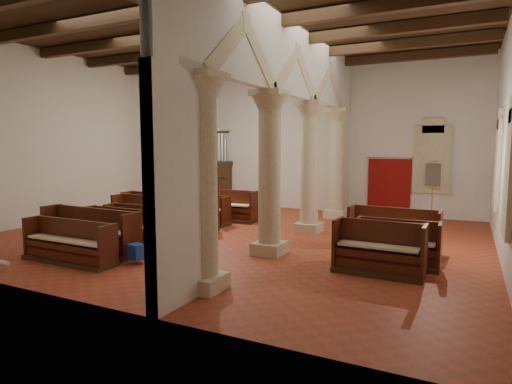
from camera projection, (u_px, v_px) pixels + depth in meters
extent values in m
plane|color=maroon|center=(236.00, 236.00, 12.98)|extent=(14.00, 14.00, 0.00)
plane|color=#332311|center=(235.00, 31.00, 12.31)|extent=(14.00, 14.00, 0.00)
cube|color=silver|center=(305.00, 139.00, 17.98)|extent=(14.00, 0.02, 6.00)
cube|color=silver|center=(64.00, 131.00, 7.30)|extent=(14.00, 0.02, 6.00)
cube|color=silver|center=(70.00, 138.00, 15.74)|extent=(0.02, 12.00, 6.00)
cube|color=silver|center=(509.00, 134.00, 9.55)|extent=(0.02, 12.00, 6.00)
cube|color=beige|center=(204.00, 282.00, 8.16)|extent=(0.75, 0.75, 0.30)
cylinder|color=beige|center=(202.00, 188.00, 7.96)|extent=(0.56, 0.56, 3.30)
cube|color=beige|center=(269.00, 248.00, 10.83)|extent=(0.75, 0.75, 0.30)
cylinder|color=beige|center=(270.00, 177.00, 10.63)|extent=(0.56, 0.56, 3.30)
cube|color=beige|center=(309.00, 227.00, 13.50)|extent=(0.75, 0.75, 0.30)
cylinder|color=beige|center=(310.00, 171.00, 13.30)|extent=(0.56, 0.56, 3.30)
cube|color=beige|center=(335.00, 214.00, 16.17)|extent=(0.75, 0.75, 0.30)
cylinder|color=beige|center=(336.00, 166.00, 15.97)|extent=(0.56, 0.56, 3.30)
cube|color=silver|center=(293.00, 60.00, 11.62)|extent=(0.25, 11.90, 1.93)
cube|color=#306C4E|center=(511.00, 174.00, 8.31)|extent=(0.03, 1.00, 2.20)
cube|color=#306C4E|center=(499.00, 165.00, 11.87)|extent=(0.03, 1.00, 2.20)
cube|color=#306C4E|center=(432.00, 160.00, 15.84)|extent=(1.00, 0.03, 2.20)
cube|color=#352211|center=(209.00, 185.00, 19.76)|extent=(2.00, 0.80, 1.80)
cube|color=#352211|center=(208.00, 163.00, 19.65)|extent=(2.10, 0.85, 0.20)
cube|color=#362011|center=(221.00, 204.00, 19.36)|extent=(0.56, 0.56, 0.11)
cube|color=#362011|center=(221.00, 192.00, 19.30)|extent=(0.27, 0.27, 1.21)
cube|color=#362011|center=(220.00, 178.00, 19.15)|extent=(0.60, 0.50, 0.21)
cube|color=maroon|center=(389.00, 186.00, 16.57)|extent=(1.60, 0.06, 2.10)
cylinder|color=#C78A3E|center=(390.00, 158.00, 16.43)|extent=(1.80, 0.04, 0.04)
cone|color=#352211|center=(431.00, 220.00, 15.28)|extent=(0.34, 0.34, 0.11)
cylinder|color=#C78A3E|center=(433.00, 191.00, 15.16)|extent=(0.04, 0.04, 2.26)
cylinder|color=#C78A3E|center=(434.00, 161.00, 15.04)|extent=(0.24, 0.64, 0.03)
cube|color=navy|center=(433.00, 175.00, 15.08)|extent=(0.50, 0.18, 0.80)
cube|color=#162A99|center=(136.00, 252.00, 9.96)|extent=(0.41, 0.36, 0.35)
cube|color=#153196|center=(165.00, 243.00, 10.88)|extent=(0.36, 0.31, 0.31)
cube|color=#151892|center=(201.00, 225.00, 13.16)|extent=(0.46, 0.42, 0.37)
cylinder|color=white|center=(138.00, 246.00, 10.99)|extent=(0.97, 0.31, 0.10)
cube|color=#352211|center=(70.00, 260.00, 10.07)|extent=(2.56, 0.68, 0.09)
cube|color=#451C0E|center=(67.00, 250.00, 10.00)|extent=(2.41, 0.39, 0.43)
cube|color=#451C0E|center=(74.00, 238.00, 10.17)|extent=(2.41, 0.08, 0.90)
cube|color=#451C0E|center=(34.00, 234.00, 10.59)|extent=(0.07, 0.57, 0.90)
cube|color=#451C0E|center=(108.00, 245.00, 9.48)|extent=(0.07, 0.57, 0.90)
cube|color=beige|center=(67.00, 240.00, 9.98)|extent=(2.32, 0.36, 0.05)
cube|color=#352211|center=(90.00, 250.00, 11.01)|extent=(3.02, 0.85, 0.11)
cube|color=#451F0E|center=(88.00, 239.00, 10.93)|extent=(2.86, 0.52, 0.48)
cube|color=#451F0E|center=(95.00, 227.00, 11.12)|extent=(2.84, 0.17, 1.02)
cube|color=#451F0E|center=(51.00, 224.00, 11.61)|extent=(0.10, 0.65, 1.02)
cube|color=#451F0E|center=(133.00, 234.00, 10.32)|extent=(0.10, 0.65, 1.02)
cube|color=beige|center=(87.00, 229.00, 10.90)|extent=(2.74, 0.47, 0.05)
cube|color=#352211|center=(124.00, 242.00, 11.89)|extent=(2.82, 0.70, 0.09)
cube|color=#4D1B10|center=(123.00, 234.00, 11.82)|extent=(2.67, 0.41, 0.42)
cube|color=#4D1B10|center=(128.00, 224.00, 11.98)|extent=(2.66, 0.11, 0.89)
cube|color=#4D1B10|center=(89.00, 221.00, 12.46)|extent=(0.07, 0.56, 0.89)
cube|color=#4D1B10|center=(164.00, 229.00, 11.25)|extent=(0.07, 0.56, 0.89)
cube|color=beige|center=(123.00, 225.00, 11.79)|extent=(2.56, 0.37, 0.05)
cube|color=#352211|center=(145.00, 239.00, 12.26)|extent=(2.57, 0.81, 0.10)
cube|color=#441D0E|center=(144.00, 231.00, 12.19)|extent=(2.41, 0.51, 0.44)
cube|color=#441D0E|center=(149.00, 221.00, 12.36)|extent=(2.39, 0.19, 0.92)
cube|color=#441D0E|center=(113.00, 219.00, 12.77)|extent=(0.10, 0.58, 0.92)
cube|color=#441D0E|center=(180.00, 225.00, 11.67)|extent=(0.10, 0.58, 0.92)
cube|color=beige|center=(143.00, 222.00, 12.16)|extent=(2.31, 0.46, 0.05)
cube|color=#352211|center=(161.00, 232.00, 13.27)|extent=(3.51, 0.81, 0.11)
cube|color=#4F2510|center=(159.00, 223.00, 13.18)|extent=(3.36, 0.48, 0.49)
cube|color=#4F2510|center=(164.00, 213.00, 13.38)|extent=(3.35, 0.12, 1.04)
cube|color=#4F2510|center=(119.00, 210.00, 13.98)|extent=(0.08, 0.66, 1.04)
cube|color=#4F2510|center=(208.00, 218.00, 12.46)|extent=(0.08, 0.66, 1.04)
cube|color=beige|center=(159.00, 214.00, 13.15)|extent=(3.22, 0.43, 0.05)
cube|color=#352211|center=(169.00, 227.00, 14.12)|extent=(3.45, 0.97, 0.11)
cube|color=#4F2510|center=(168.00, 218.00, 14.04)|extent=(3.28, 0.63, 0.49)
cube|color=#4F2510|center=(172.00, 209.00, 14.24)|extent=(3.26, 0.27, 1.04)
cube|color=#4F2510|center=(130.00, 206.00, 14.82)|extent=(0.12, 0.66, 1.04)
cube|color=#4F2510|center=(212.00, 213.00, 13.34)|extent=(0.12, 0.66, 1.04)
cube|color=beige|center=(167.00, 210.00, 14.01)|extent=(3.15, 0.58, 0.05)
cube|color=#352211|center=(195.00, 221.00, 15.10)|extent=(2.71, 0.81, 0.10)
cube|color=#4D2010|center=(194.00, 214.00, 15.03)|extent=(2.55, 0.52, 0.43)
cube|color=#4D2010|center=(197.00, 207.00, 15.20)|extent=(2.53, 0.20, 0.91)
cube|color=#4D2010|center=(165.00, 205.00, 15.64)|extent=(0.10, 0.58, 0.91)
cube|color=#4D2010|center=(227.00, 210.00, 14.49)|extent=(0.10, 0.58, 0.91)
cube|color=beige|center=(194.00, 208.00, 15.00)|extent=(2.44, 0.47, 0.05)
cube|color=#352211|center=(212.00, 218.00, 15.73)|extent=(3.44, 0.95, 0.11)
cube|color=#47160F|center=(211.00, 211.00, 15.65)|extent=(3.27, 0.63, 0.48)
cube|color=#47160F|center=(215.00, 203.00, 15.83)|extent=(3.25, 0.28, 1.01)
cube|color=#47160F|center=(175.00, 201.00, 16.42)|extent=(0.11, 0.64, 1.01)
cube|color=#47160F|center=(253.00, 206.00, 14.95)|extent=(0.11, 0.64, 1.01)
cube|color=beige|center=(211.00, 203.00, 15.62)|extent=(3.14, 0.58, 0.05)
cube|color=#352211|center=(378.00, 271.00, 9.17)|extent=(1.91, 0.80, 0.11)
cube|color=#502211|center=(378.00, 259.00, 9.09)|extent=(1.75, 0.47, 0.48)
cube|color=#502211|center=(380.00, 244.00, 9.28)|extent=(1.74, 0.12, 1.02)
cube|color=#502211|center=(337.00, 241.00, 9.53)|extent=(0.09, 0.65, 1.02)
cube|color=#502211|center=(424.00, 250.00, 8.72)|extent=(0.09, 0.65, 1.02)
cube|color=beige|center=(378.00, 246.00, 9.06)|extent=(1.68, 0.43, 0.05)
cube|color=#352211|center=(396.00, 264.00, 9.76)|extent=(1.86, 0.74, 0.10)
cube|color=#4C1510|center=(396.00, 252.00, 9.69)|extent=(1.70, 0.43, 0.45)
cube|color=#4C1510|center=(398.00, 239.00, 9.87)|extent=(1.69, 0.10, 0.96)
cube|color=#4C1510|center=(358.00, 237.00, 10.11)|extent=(0.08, 0.61, 0.96)
cube|color=#4C1510|center=(439.00, 245.00, 9.33)|extent=(0.08, 0.61, 0.96)
cube|color=beige|center=(397.00, 242.00, 9.66)|extent=(1.63, 0.39, 0.05)
cube|color=#352211|center=(393.00, 250.00, 10.97)|extent=(2.28, 0.86, 0.11)
cube|color=#521611|center=(393.00, 239.00, 10.89)|extent=(2.12, 0.52, 0.49)
cube|color=#521611|center=(395.00, 227.00, 11.08)|extent=(2.11, 0.17, 1.03)
cube|color=#521611|center=(351.00, 225.00, 11.41)|extent=(0.10, 0.66, 1.03)
cube|color=#521611|center=(440.00, 232.00, 10.44)|extent=(0.10, 0.66, 1.03)
cube|color=beige|center=(393.00, 229.00, 10.86)|extent=(2.03, 0.48, 0.05)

